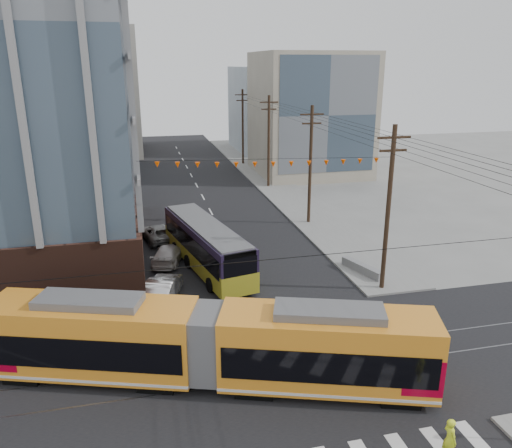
# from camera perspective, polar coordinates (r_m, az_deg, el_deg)

# --- Properties ---
(ground) EXTENTS (160.00, 160.00, 0.00)m
(ground) POSITION_cam_1_polar(r_m,az_deg,el_deg) (23.32, 7.30, -20.82)
(ground) COLOR slate
(bg_bldg_nw_near) EXTENTS (18.00, 16.00, 18.00)m
(bg_bldg_nw_near) POSITION_cam_1_polar(r_m,az_deg,el_deg) (69.86, -22.22, 12.06)
(bg_bldg_nw_near) COLOR #8C99A5
(bg_bldg_nw_near) RESTS_ON ground
(bg_bldg_ne_near) EXTENTS (14.00, 14.00, 16.00)m
(bg_bldg_ne_near) POSITION_cam_1_polar(r_m,az_deg,el_deg) (69.12, 6.11, 12.37)
(bg_bldg_ne_near) COLOR gray
(bg_bldg_ne_near) RESTS_ON ground
(bg_bldg_nw_far) EXTENTS (16.00, 18.00, 20.00)m
(bg_bldg_nw_far) POSITION_cam_1_polar(r_m,az_deg,el_deg) (89.30, -18.56, 14.09)
(bg_bldg_nw_far) COLOR gray
(bg_bldg_nw_far) RESTS_ON ground
(bg_bldg_ne_far) EXTENTS (16.00, 16.00, 14.00)m
(bg_bldg_ne_far) POSITION_cam_1_polar(r_m,az_deg,el_deg) (88.79, 2.98, 13.00)
(bg_bldg_ne_far) COLOR #8C99A5
(bg_bldg_ne_far) RESTS_ON ground
(utility_pole_far) EXTENTS (0.30, 0.30, 11.00)m
(utility_pole_far) POSITION_cam_1_polar(r_m,az_deg,el_deg) (75.05, -1.53, 10.97)
(utility_pole_far) COLOR black
(utility_pole_far) RESTS_ON ground
(streetcar) EXTENTS (20.72, 9.57, 4.03)m
(streetcar) POSITION_cam_1_polar(r_m,az_deg,el_deg) (24.08, -5.56, -13.53)
(streetcar) COLOR orange
(streetcar) RESTS_ON ground
(city_bus) EXTENTS (5.26, 12.58, 3.48)m
(city_bus) POSITION_cam_1_polar(r_m,az_deg,el_deg) (36.94, -5.68, -2.46)
(city_bus) COLOR black
(city_bus) RESTS_ON ground
(parked_car_silver) EXTENTS (3.10, 5.22, 1.62)m
(parked_car_silver) POSITION_cam_1_polar(r_m,az_deg,el_deg) (32.52, -10.66, -7.39)
(parked_car_silver) COLOR #B6B6B6
(parked_car_silver) RESTS_ON ground
(parked_car_white) EXTENTS (3.20, 5.10, 1.38)m
(parked_car_white) POSITION_cam_1_polar(r_m,az_deg,el_deg) (38.65, -9.96, -3.38)
(parked_car_white) COLOR beige
(parked_car_white) RESTS_ON ground
(parked_car_grey) EXTENTS (3.12, 5.13, 1.33)m
(parked_car_grey) POSITION_cam_1_polar(r_m,az_deg,el_deg) (43.62, -11.21, -1.00)
(parked_car_grey) COLOR gray
(parked_car_grey) RESTS_ON ground
(pedestrian) EXTENTS (0.46, 0.68, 1.83)m
(pedestrian) POSITION_cam_1_polar(r_m,az_deg,el_deg) (21.90, 21.25, -21.97)
(pedestrian) COLOR #E5FC27
(pedestrian) RESTS_ON ground
(jersey_barrier) EXTENTS (2.01, 3.87, 0.76)m
(jersey_barrier) POSITION_cam_1_polar(r_m,az_deg,el_deg) (36.93, 12.04, -5.06)
(jersey_barrier) COLOR slate
(jersey_barrier) RESTS_ON ground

